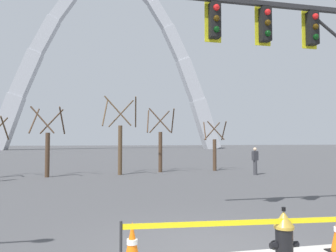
{
  "coord_description": "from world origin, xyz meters",
  "views": [
    {
      "loc": [
        -1.96,
        -5.52,
        2.01
      ],
      "look_at": [
        0.22,
        5.0,
        2.5
      ],
      "focal_mm": 33.48,
      "sensor_mm": 36.0,
      "label": 1
    }
  ],
  "objects_px": {
    "traffic_signal_gantry": "(326,53)",
    "pedestrian_walking_left": "(255,161)",
    "fire_hydrant": "(284,242)",
    "monument_arch": "(113,69)",
    "traffic_cone_by_hydrant": "(132,245)"
  },
  "relations": [
    {
      "from": "traffic_cone_by_hydrant",
      "to": "monument_arch",
      "type": "bearing_deg",
      "value": 88.69
    },
    {
      "from": "traffic_signal_gantry",
      "to": "pedestrian_walking_left",
      "type": "height_order",
      "value": "traffic_signal_gantry"
    },
    {
      "from": "traffic_cone_by_hydrant",
      "to": "pedestrian_walking_left",
      "type": "bearing_deg",
      "value": 55.27
    },
    {
      "from": "traffic_signal_gantry",
      "to": "monument_arch",
      "type": "height_order",
      "value": "monument_arch"
    },
    {
      "from": "fire_hydrant",
      "to": "pedestrian_walking_left",
      "type": "relative_size",
      "value": 0.62
    },
    {
      "from": "fire_hydrant",
      "to": "monument_arch",
      "type": "height_order",
      "value": "monument_arch"
    },
    {
      "from": "fire_hydrant",
      "to": "pedestrian_walking_left",
      "type": "height_order",
      "value": "pedestrian_walking_left"
    },
    {
      "from": "traffic_cone_by_hydrant",
      "to": "pedestrian_walking_left",
      "type": "height_order",
      "value": "pedestrian_walking_left"
    },
    {
      "from": "traffic_signal_gantry",
      "to": "pedestrian_walking_left",
      "type": "bearing_deg",
      "value": 73.96
    },
    {
      "from": "traffic_signal_gantry",
      "to": "pedestrian_walking_left",
      "type": "xyz_separation_m",
      "value": [
        2.73,
        9.48,
        -3.59
      ]
    },
    {
      "from": "fire_hydrant",
      "to": "traffic_cone_by_hydrant",
      "type": "distance_m",
      "value": 2.34
    },
    {
      "from": "monument_arch",
      "to": "pedestrian_walking_left",
      "type": "relative_size",
      "value": 31.41
    },
    {
      "from": "traffic_cone_by_hydrant",
      "to": "traffic_signal_gantry",
      "type": "xyz_separation_m",
      "value": [
        5.5,
        2.39,
        4.05
      ]
    },
    {
      "from": "monument_arch",
      "to": "traffic_signal_gantry",
      "type": "bearing_deg",
      "value": -86.37
    },
    {
      "from": "traffic_cone_by_hydrant",
      "to": "traffic_signal_gantry",
      "type": "height_order",
      "value": "traffic_signal_gantry"
    }
  ]
}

